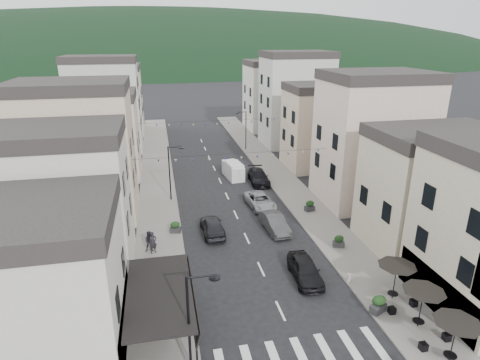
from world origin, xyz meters
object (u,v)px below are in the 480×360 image
(parked_car_c, at_px, (260,201))
(pedestrian_a, at_px, (153,242))
(parked_car_b, at_px, (275,223))
(pedestrian_b, at_px, (150,241))
(parked_car_a, at_px, (305,270))
(parked_car_e, at_px, (213,226))
(delivery_van, at_px, (233,170))
(parked_car_d, at_px, (259,177))

(parked_car_c, xyz_separation_m, pedestrian_a, (-10.78, -7.39, 0.36))
(parked_car_b, xyz_separation_m, pedestrian_b, (-11.03, -1.71, 0.25))
(parked_car_a, bearing_deg, pedestrian_b, 153.72)
(parked_car_c, distance_m, pedestrian_b, 13.12)
(parked_car_b, height_order, parked_car_c, parked_car_b)
(pedestrian_a, relative_size, pedestrian_b, 1.05)
(parked_car_a, xyz_separation_m, parked_car_e, (-5.60, 8.31, 0.00))
(parked_car_c, distance_m, delivery_van, 9.56)
(parked_car_b, xyz_separation_m, pedestrian_a, (-10.78, -2.00, 0.29))
(parked_car_a, height_order, parked_car_b, parked_car_a)
(pedestrian_b, bearing_deg, parked_car_a, -29.91)
(parked_car_a, height_order, pedestrian_b, pedestrian_b)
(parked_car_b, relative_size, delivery_van, 1.03)
(parked_car_d, xyz_separation_m, pedestrian_a, (-12.43, -14.45, 0.29))
(parked_car_a, bearing_deg, parked_car_d, 88.12)
(delivery_van, distance_m, pedestrian_b, 19.40)
(delivery_van, bearing_deg, parked_car_d, -50.10)
(parked_car_c, xyz_separation_m, delivery_van, (-0.99, 9.50, 0.31))
(parked_car_b, height_order, parked_car_d, parked_car_d)
(parked_car_c, xyz_separation_m, parked_car_e, (-5.60, -4.91, 0.09))
(parked_car_d, bearing_deg, pedestrian_a, -127.68)
(delivery_van, relative_size, pedestrian_a, 2.39)
(parked_car_e, bearing_deg, parked_car_b, 173.57)
(parked_car_d, relative_size, pedestrian_a, 2.80)
(parked_car_c, height_order, pedestrian_b, pedestrian_b)
(pedestrian_b, bearing_deg, parked_car_e, 21.02)
(parked_car_b, distance_m, pedestrian_a, 10.97)
(delivery_van, bearing_deg, parked_car_e, -115.02)
(parked_car_c, relative_size, pedestrian_b, 2.81)
(parked_car_d, relative_size, delivery_van, 1.17)
(pedestrian_a, bearing_deg, parked_car_e, 1.08)
(delivery_van, bearing_deg, parked_car_c, -91.34)
(parked_car_d, relative_size, parked_car_e, 1.13)
(parked_car_b, bearing_deg, pedestrian_b, -175.72)
(parked_car_c, xyz_separation_m, pedestrian_b, (-11.03, -7.10, 0.31))
(parked_car_e, bearing_deg, parked_car_d, -122.73)
(parked_car_a, height_order, pedestrian_a, pedestrian_a)
(parked_car_b, height_order, delivery_van, delivery_van)
(parked_car_c, bearing_deg, pedestrian_a, -151.71)
(parked_car_b, bearing_deg, parked_car_e, 170.62)
(parked_car_b, relative_size, pedestrian_a, 2.46)
(parked_car_a, height_order, parked_car_e, parked_car_e)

